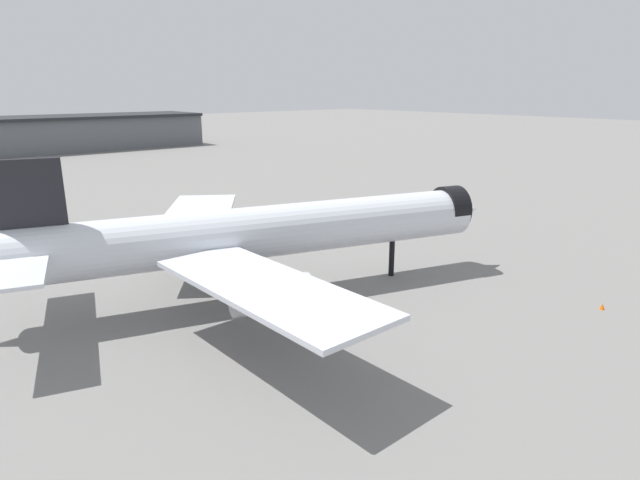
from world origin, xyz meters
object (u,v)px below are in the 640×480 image
object	(u,v)px
airliner_near_gate	(258,234)
baggage_cart_trailing	(103,238)
traffic_cone_wingtip	(602,306)
service_truck_front	(387,218)

from	to	relation	value
airliner_near_gate	baggage_cart_trailing	distance (m)	37.91
traffic_cone_wingtip	baggage_cart_trailing	bearing A→B (deg)	117.24
baggage_cart_trailing	traffic_cone_wingtip	bearing A→B (deg)	158.75
service_truck_front	baggage_cart_trailing	size ratio (longest dim) A/B	2.07
airliner_near_gate	service_truck_front	world-z (taller)	airliner_near_gate
airliner_near_gate	service_truck_front	size ratio (longest dim) A/B	10.92
baggage_cart_trailing	traffic_cone_wingtip	xyz separation A→B (m)	(34.53, -67.06, -0.60)
service_truck_front	baggage_cart_trailing	distance (m)	50.80
baggage_cart_trailing	traffic_cone_wingtip	world-z (taller)	baggage_cart_trailing
baggage_cart_trailing	service_truck_front	bearing A→B (deg)	-165.58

